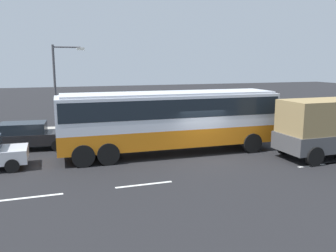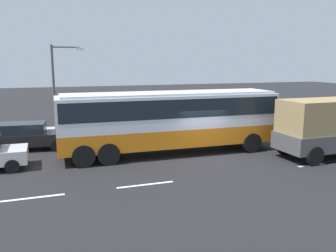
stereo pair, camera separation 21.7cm
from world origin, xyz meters
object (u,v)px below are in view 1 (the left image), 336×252
object	(u,v)px
street_lamp	(59,82)
car_black_sedan	(27,135)
pedestrian_near_curb	(195,111)
pedestrian_at_crossing	(90,116)
coach_bus	(170,116)

from	to	relation	value
street_lamp	car_black_sedan	bearing A→B (deg)	-123.24
pedestrian_near_curb	street_lamp	distance (m)	10.77
pedestrian_at_crossing	pedestrian_near_curb	bearing A→B (deg)	51.53
car_black_sedan	pedestrian_at_crossing	xyz separation A→B (m)	(4.03, 4.13, 0.32)
pedestrian_at_crossing	coach_bus	bearing A→B (deg)	-15.57
coach_bus	pedestrian_near_curb	world-z (taller)	coach_bus
coach_bus	car_black_sedan	world-z (taller)	coach_bus
car_black_sedan	street_lamp	bearing A→B (deg)	61.88
car_black_sedan	street_lamp	distance (m)	4.62
coach_bus	street_lamp	world-z (taller)	street_lamp
car_black_sedan	pedestrian_at_crossing	distance (m)	5.78
pedestrian_near_curb	pedestrian_at_crossing	xyz separation A→B (m)	(-8.33, -0.30, 0.04)
pedestrian_near_curb	street_lamp	size ratio (longest dim) A/B	0.28
coach_bus	pedestrian_near_curb	bearing A→B (deg)	59.82
pedestrian_near_curb	street_lamp	xyz separation A→B (m)	(-10.36, -1.38, 2.57)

